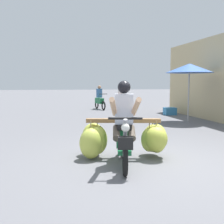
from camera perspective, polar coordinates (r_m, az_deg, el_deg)
ground_plane at (r=5.34m, az=8.69°, el=-10.66°), size 120.00×120.00×0.00m
motorbike_main_loaded at (r=5.48m, az=2.49°, el=-5.16°), size 1.85×1.96×1.58m
motorbike_distant_ahead_left at (r=18.31m, az=1.79°, el=3.04°), size 0.77×1.53×1.40m
motorbike_distant_ahead_right at (r=16.00m, az=-2.63°, el=2.60°), size 0.56×1.61×1.40m
market_umbrella_near_shop at (r=11.08m, az=15.93°, el=8.82°), size 1.84×1.84×2.29m
produce_crate at (r=13.44m, az=12.04°, el=0.16°), size 0.56×0.40×0.36m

